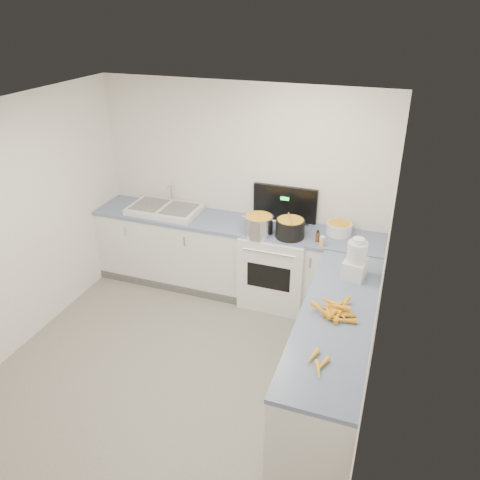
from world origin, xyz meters
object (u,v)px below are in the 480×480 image
(mixing_bowl, at_px, (339,228))
(sink, at_px, (165,209))
(steel_pot, at_px, (259,226))
(spice_jar, at_px, (322,242))
(stove, at_px, (276,265))
(extract_bottle, at_px, (318,237))
(black_pot, at_px, (290,229))
(food_processor, at_px, (356,261))

(mixing_bowl, bearing_deg, sink, -176.95)
(steel_pot, bearing_deg, spice_jar, -4.70)
(stove, xyz_separation_m, extract_bottle, (0.48, -0.14, 0.52))
(mixing_bowl, relative_size, extract_bottle, 2.53)
(steel_pot, xyz_separation_m, mixing_bowl, (0.84, 0.30, -0.03))
(stove, height_order, black_pot, stove)
(black_pot, height_order, mixing_bowl, black_pot)
(steel_pot, bearing_deg, black_pot, 6.55)
(spice_jar, bearing_deg, food_processor, -51.50)
(black_pot, bearing_deg, mixing_bowl, 27.58)
(mixing_bowl, distance_m, extract_bottle, 0.33)
(stove, bearing_deg, steel_pot, -135.77)
(extract_bottle, distance_m, food_processor, 0.77)
(mixing_bowl, bearing_deg, extract_bottle, -124.94)
(steel_pot, bearing_deg, food_processor, -26.62)
(sink, bearing_deg, steel_pot, -8.31)
(stove, bearing_deg, sink, 179.38)
(stove, distance_m, steel_pot, 0.61)
(extract_bottle, height_order, spice_jar, extract_bottle)
(mixing_bowl, bearing_deg, spice_jar, -108.44)
(stove, relative_size, spice_jar, 13.83)
(sink, height_order, extract_bottle, sink)
(sink, xyz_separation_m, food_processor, (2.40, -0.75, 0.14))
(stove, distance_m, food_processor, 1.36)
(black_pot, xyz_separation_m, food_processor, (0.78, -0.60, 0.08))
(sink, bearing_deg, food_processor, -17.35)
(stove, xyz_separation_m, steel_pot, (-0.18, -0.17, 0.56))
(extract_bottle, bearing_deg, mixing_bowl, 55.06)
(steel_pot, relative_size, black_pot, 1.01)
(sink, distance_m, black_pot, 1.63)
(sink, height_order, steel_pot, sink)
(stove, height_order, extract_bottle, stove)
(sink, bearing_deg, spice_jar, -7.01)
(sink, relative_size, mixing_bowl, 3.02)
(stove, relative_size, extract_bottle, 12.05)
(stove, height_order, sink, stove)
(mixing_bowl, xyz_separation_m, extract_bottle, (-0.19, -0.27, -0.01))
(extract_bottle, bearing_deg, sink, 175.43)
(stove, distance_m, black_pot, 0.60)
(stove, height_order, steel_pot, stove)
(sink, bearing_deg, stove, -0.62)
(mixing_bowl, bearing_deg, stove, -169.11)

